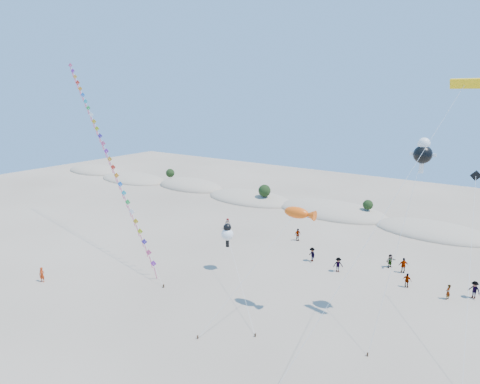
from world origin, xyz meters
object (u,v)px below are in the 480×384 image
object	(u,v)px
fish_kite	(299,213)
flyer_foreground	(42,275)
kite_train	(105,149)
parafoil_kite	(461,91)

from	to	relation	value
fish_kite	flyer_foreground	distance (m)	28.17
kite_train	flyer_foreground	size ratio (longest dim) A/B	18.42
kite_train	fish_kite	bearing A→B (deg)	-4.90
kite_train	parafoil_kite	size ratio (longest dim) A/B	1.46
fish_kite	flyer_foreground	xyz separation A→B (m)	(-24.95, -9.83, -8.61)
fish_kite	parafoil_kite	world-z (taller)	parafoil_kite
kite_train	flyer_foreground	distance (m)	17.51
flyer_foreground	fish_kite	bearing A→B (deg)	-2.89
parafoil_kite	flyer_foreground	bearing A→B (deg)	-159.22
kite_train	parafoil_kite	world-z (taller)	kite_train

